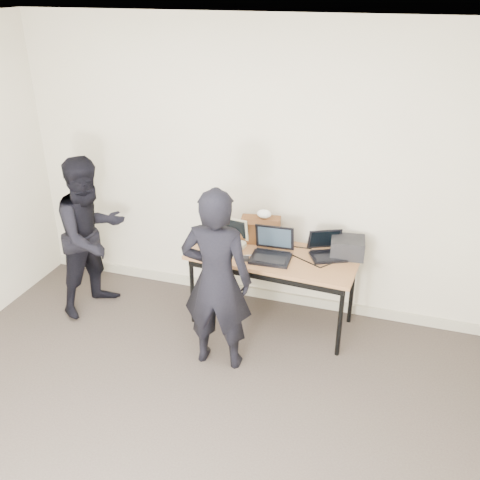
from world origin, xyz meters
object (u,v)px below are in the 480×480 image
at_px(laptop_center, 272,251).
at_px(laptop_right, 327,250).
at_px(laptop_beige, 227,242).
at_px(person_observer, 92,235).
at_px(person_typist, 217,281).
at_px(desk, 273,261).
at_px(equipment_box, 347,247).
at_px(leather_satchel, 261,229).

bearing_deg(laptop_center, laptop_right, 18.84).
distance_m(laptop_beige, person_observer, 1.28).
relative_size(laptop_center, person_typist, 0.23).
bearing_deg(person_typist, laptop_beige, -81.35).
xyz_separation_m(person_typist, person_observer, (-1.42, 0.45, -0.02)).
relative_size(desk, equipment_box, 5.28).
bearing_deg(person_observer, laptop_beige, -57.98).
bearing_deg(laptop_right, equipment_box, -10.03).
height_order(laptop_right, person_observer, person_observer).
height_order(laptop_center, person_observer, person_observer).
bearing_deg(laptop_right, leather_satchel, 146.69).
height_order(laptop_beige, equipment_box, laptop_beige).
bearing_deg(desk, laptop_center, -85.65).
bearing_deg(laptop_beige, laptop_center, 0.81).
height_order(desk, laptop_center, laptop_center).
bearing_deg(equipment_box, laptop_right, -164.31).
xyz_separation_m(desk, person_observer, (-1.70, -0.23, 0.11)).
relative_size(laptop_beige, laptop_center, 0.99).
height_order(laptop_center, laptop_right, laptop_center).
bearing_deg(person_observer, leather_satchel, -52.85).
height_order(laptop_right, leather_satchel, leather_satchel).
xyz_separation_m(laptop_right, person_observer, (-2.16, -0.37, -0.00)).
distance_m(laptop_center, equipment_box, 0.67).
relative_size(laptop_right, person_typist, 0.25).
height_order(laptop_center, equipment_box, laptop_center).
bearing_deg(leather_satchel, equipment_box, -12.02).
xyz_separation_m(laptop_beige, laptop_center, (0.44, -0.06, 0.01)).
bearing_deg(person_typist, laptop_center, -117.83).
height_order(leather_satchel, person_typist, person_typist).
xyz_separation_m(laptop_center, equipment_box, (0.63, 0.23, 0.02)).
relative_size(person_typist, person_observer, 1.03).
height_order(laptop_beige, laptop_right, laptop_beige).
xyz_separation_m(desk, laptop_right, (0.46, 0.14, 0.11)).
bearing_deg(equipment_box, person_observer, -169.85).
xyz_separation_m(desk, laptop_center, (0.00, -0.03, 0.12)).
distance_m(desk, equipment_box, 0.67).
xyz_separation_m(equipment_box, person_observer, (-2.33, -0.42, -0.04)).
bearing_deg(laptop_right, laptop_center, 175.57).
bearing_deg(laptop_right, laptop_beige, 161.50).
height_order(laptop_beige, leather_satchel, same).
bearing_deg(laptop_right, person_observer, 163.97).
bearing_deg(desk, person_typist, -109.19).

